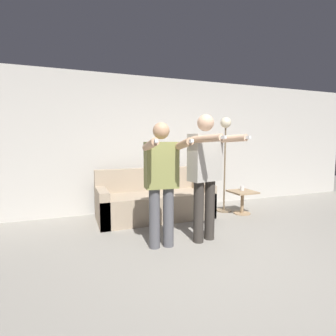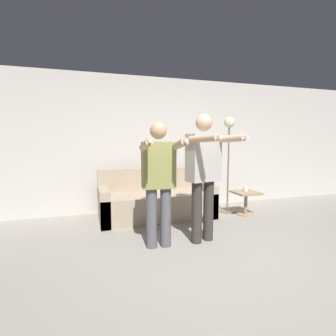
{
  "view_description": "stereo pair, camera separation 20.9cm",
  "coord_description": "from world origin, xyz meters",
  "px_view_note": "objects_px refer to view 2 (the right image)",
  "views": [
    {
      "loc": [
        -1.7,
        -2.35,
        1.39
      ],
      "look_at": [
        -0.29,
        1.37,
        0.96
      ],
      "focal_mm": 28.0,
      "sensor_mm": 36.0,
      "label": 1
    },
    {
      "loc": [
        -1.5,
        -2.42,
        1.39
      ],
      "look_at": [
        -0.29,
        1.37,
        0.96
      ],
      "focal_mm": 28.0,
      "sensor_mm": 36.0,
      "label": 2
    }
  ],
  "objects_px": {
    "side_table": "(246,198)",
    "cup": "(246,189)",
    "couch": "(156,202)",
    "cat": "(162,163)",
    "person_left": "(159,177)",
    "floor_lamp": "(229,141)",
    "person_right": "(204,169)"
  },
  "relations": [
    {
      "from": "couch",
      "to": "cup",
      "type": "height_order",
      "value": "couch"
    },
    {
      "from": "floor_lamp",
      "to": "person_right",
      "type": "bearing_deg",
      "value": -131.71
    },
    {
      "from": "floor_lamp",
      "to": "side_table",
      "type": "height_order",
      "value": "floor_lamp"
    },
    {
      "from": "cat",
      "to": "side_table",
      "type": "xyz_separation_m",
      "value": [
        1.43,
        -0.65,
        -0.64
      ]
    },
    {
      "from": "side_table",
      "to": "cup",
      "type": "xyz_separation_m",
      "value": [
        0.03,
        0.05,
        0.16
      ]
    },
    {
      "from": "cat",
      "to": "floor_lamp",
      "type": "distance_m",
      "value": 1.33
    },
    {
      "from": "person_left",
      "to": "side_table",
      "type": "distance_m",
      "value": 2.24
    },
    {
      "from": "couch",
      "to": "side_table",
      "type": "height_order",
      "value": "couch"
    },
    {
      "from": "person_right",
      "to": "cat",
      "type": "bearing_deg",
      "value": 80.34
    },
    {
      "from": "couch",
      "to": "cat",
      "type": "xyz_separation_m",
      "value": [
        0.2,
        0.31,
        0.67
      ]
    },
    {
      "from": "person_left",
      "to": "cup",
      "type": "bearing_deg",
      "value": 31.11
    },
    {
      "from": "cat",
      "to": "couch",
      "type": "bearing_deg",
      "value": -122.71
    },
    {
      "from": "couch",
      "to": "floor_lamp",
      "type": "relative_size",
      "value": 1.1
    },
    {
      "from": "cat",
      "to": "side_table",
      "type": "relative_size",
      "value": 0.89
    },
    {
      "from": "couch",
      "to": "cup",
      "type": "bearing_deg",
      "value": -10.04
    },
    {
      "from": "couch",
      "to": "side_table",
      "type": "bearing_deg",
      "value": -12.0
    },
    {
      "from": "couch",
      "to": "floor_lamp",
      "type": "xyz_separation_m",
      "value": [
        1.4,
        -0.06,
        1.08
      ]
    },
    {
      "from": "person_left",
      "to": "floor_lamp",
      "type": "xyz_separation_m",
      "value": [
        1.72,
        1.23,
        0.44
      ]
    },
    {
      "from": "person_left",
      "to": "floor_lamp",
      "type": "height_order",
      "value": "floor_lamp"
    },
    {
      "from": "person_right",
      "to": "cup",
      "type": "distance_m",
      "value": 1.75
    },
    {
      "from": "couch",
      "to": "side_table",
      "type": "distance_m",
      "value": 1.66
    },
    {
      "from": "couch",
      "to": "person_right",
      "type": "distance_m",
      "value": 1.51
    },
    {
      "from": "cat",
      "to": "floor_lamp",
      "type": "relative_size",
      "value": 0.22
    },
    {
      "from": "person_right",
      "to": "floor_lamp",
      "type": "xyz_separation_m",
      "value": [
        1.09,
        1.22,
        0.36
      ]
    },
    {
      "from": "cat",
      "to": "cup",
      "type": "height_order",
      "value": "cat"
    },
    {
      "from": "couch",
      "to": "cup",
      "type": "distance_m",
      "value": 1.69
    },
    {
      "from": "person_left",
      "to": "person_right",
      "type": "xyz_separation_m",
      "value": [
        0.63,
        0.0,
        0.08
      ]
    },
    {
      "from": "cup",
      "to": "person_left",
      "type": "bearing_deg",
      "value": -153.13
    },
    {
      "from": "person_right",
      "to": "person_left",
      "type": "bearing_deg",
      "value": 166.37
    },
    {
      "from": "side_table",
      "to": "cup",
      "type": "distance_m",
      "value": 0.17
    },
    {
      "from": "person_left",
      "to": "cup",
      "type": "distance_m",
      "value": 2.25
    },
    {
      "from": "floor_lamp",
      "to": "cup",
      "type": "distance_m",
      "value": 0.95
    }
  ]
}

